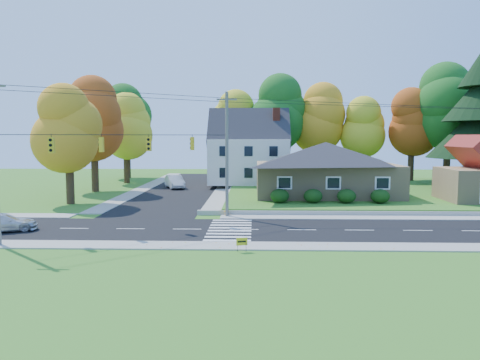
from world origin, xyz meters
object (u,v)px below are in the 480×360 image
(white_car, at_px, (175,182))
(fire_hydrant, at_px, (227,212))
(silver_sedan, at_px, (3,223))
(ranch_house, at_px, (325,168))

(white_car, distance_m, fire_hydrant, 21.58)
(silver_sedan, bearing_deg, fire_hydrant, -89.53)
(ranch_house, xyz_separation_m, white_car, (-17.25, 9.74, -2.44))
(ranch_house, height_order, silver_sedan, ranch_house)
(silver_sedan, distance_m, fire_hydrant, 16.34)
(ranch_house, relative_size, white_car, 2.98)
(silver_sedan, height_order, fire_hydrant, silver_sedan)
(ranch_house, distance_m, silver_sedan, 29.99)
(white_car, bearing_deg, silver_sedan, -125.89)
(ranch_house, relative_size, silver_sedan, 3.38)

